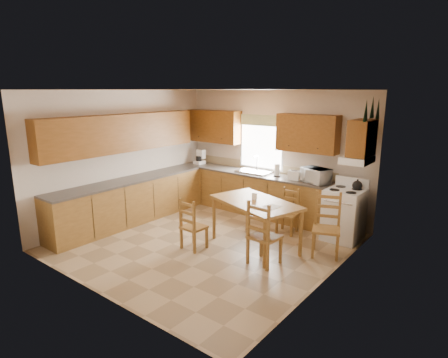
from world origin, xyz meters
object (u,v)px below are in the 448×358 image
Objects in this scene: chair_far_right at (327,226)px; chair_near_left at (194,224)px; stove at (344,215)px; microwave at (316,175)px; chair_far_left at (287,212)px; dining_table at (255,224)px; chair_near_right at (265,233)px.

chair_near_left is at bearing -170.69° from chair_far_right.
microwave reaches higher than stove.
dining_table is at bearing -103.62° from chair_far_left.
chair_far_left is at bearing 131.77° from chair_far_right.
dining_table is at bearing -40.20° from chair_near_right.
chair_far_right is (0.64, 0.89, 0.00)m from chair_near_right.
stove is at bearing -105.93° from chair_near_right.
microwave is (-0.70, 0.25, 0.60)m from stove.
dining_table is 1.73× the size of chair_near_left.
stove is 1.08× the size of chair_far_left.
stove is at bearing -1.98° from microwave.
chair_far_right reaches higher than stove.
dining_table is 1.21m from chair_far_right.
microwave is 0.31× the size of dining_table.
chair_near_right is (0.09, -1.99, -0.55)m from microwave.
stove is 1.03m from chair_far_left.
microwave is 1.71m from dining_table.
microwave is at bearing -83.96° from chair_near_right.
chair_far_left is (-0.26, -0.60, -0.64)m from microwave.
dining_table is 0.67m from chair_near_right.
chair_near_right is at bearing -69.66° from microwave.
chair_far_right is at bearing 38.98° from dining_table.
microwave is 0.47× the size of chair_near_right.
chair_far_left is at bearing -158.96° from stove.
stove is 1.03× the size of chair_near_left.
chair_near_left is at bearing -125.32° from chair_far_left.
microwave is 2.07m from chair_near_right.
stove is at bearing 67.69° from dining_table.
chair_far_left is (-0.96, -0.35, -0.04)m from stove.
stove is at bearing 14.09° from chair_far_left.
chair_near_right is 1.00× the size of chair_far_right.
chair_far_left is 1.12m from chair_far_right.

